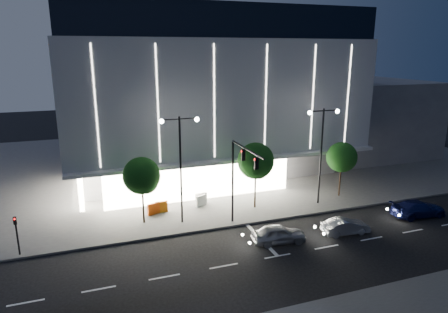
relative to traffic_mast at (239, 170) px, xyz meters
name	(u,v)px	position (x,y,z in m)	size (l,w,h in m)	color
ground	(243,251)	(-1.00, -3.34, -5.03)	(160.00, 160.00, 0.00)	black
sidewalk_museum	(209,160)	(4.00, 20.66, -4.95)	(70.00, 40.00, 0.15)	#474747
museum	(197,91)	(1.98, 18.97, 4.25)	(30.00, 25.80, 18.00)	#4C4C51
annex_building	(348,114)	(25.00, 20.66, -0.03)	(16.00, 20.00, 10.00)	#4C4C51
traffic_mast	(239,170)	(0.00, 0.00, 0.00)	(0.33, 5.89, 7.07)	black
street_lamp_west	(180,154)	(-4.00, 2.66, 0.93)	(3.16, 0.36, 9.00)	black
street_lamp_east	(322,142)	(9.00, 2.66, 0.93)	(3.16, 0.36, 9.00)	black
ped_signal_far	(17,232)	(-16.00, 1.16, -3.14)	(0.22, 0.24, 3.00)	black
tree_left	(142,178)	(-6.97, 3.68, -0.99)	(3.02, 3.02, 5.72)	black
tree_mid	(256,163)	(3.03, 3.68, -0.69)	(3.25, 3.25, 6.15)	black
tree_right	(342,159)	(12.03, 3.68, -1.14)	(2.91, 2.91, 5.51)	black
car_lead	(279,234)	(2.00, -3.01, -4.34)	(1.63, 4.04, 1.38)	gray
car_second	(345,226)	(7.60, -3.43, -4.41)	(1.31, 3.77, 1.24)	#A1A3A8
car_third	(418,209)	(15.63, -2.62, -4.32)	(1.97, 4.85, 1.41)	navy
barrier_a	(154,209)	(-5.94, 5.11, -4.38)	(1.10, 0.25, 1.00)	#F24C0D
barrier_b	(201,201)	(-1.52, 5.61, -4.38)	(1.10, 0.25, 1.00)	silver
barrier_c	(161,207)	(-5.22, 5.31, -4.38)	(1.10, 0.25, 1.00)	orange
barrier_d	(201,198)	(-1.33, 6.19, -4.38)	(1.10, 0.25, 1.00)	silver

